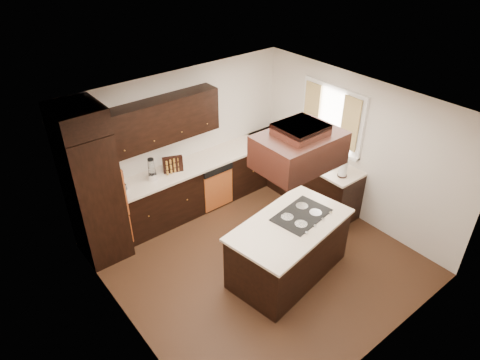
# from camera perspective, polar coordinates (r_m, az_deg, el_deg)

# --- Properties ---
(floor) EXTENTS (4.20, 4.20, 0.02)m
(floor) POSITION_cam_1_polar(r_m,az_deg,el_deg) (6.82, 2.55, -10.68)
(floor) COLOR #52321D
(floor) RESTS_ON ground
(ceiling) EXTENTS (4.20, 4.20, 0.02)m
(ceiling) POSITION_cam_1_polar(r_m,az_deg,el_deg) (5.42, 3.19, 9.14)
(ceiling) COLOR white
(ceiling) RESTS_ON ground
(wall_back) EXTENTS (4.20, 0.02, 2.50)m
(wall_back) POSITION_cam_1_polar(r_m,az_deg,el_deg) (7.50, -7.87, 5.23)
(wall_back) COLOR silver
(wall_back) RESTS_ON ground
(wall_front) EXTENTS (4.20, 0.02, 2.50)m
(wall_front) POSITION_cam_1_polar(r_m,az_deg,el_deg) (5.02, 19.27, -12.50)
(wall_front) COLOR silver
(wall_front) RESTS_ON ground
(wall_left) EXTENTS (0.02, 4.20, 2.50)m
(wall_left) POSITION_cam_1_polar(r_m,az_deg,el_deg) (5.17, -15.37, -10.17)
(wall_left) COLOR silver
(wall_left) RESTS_ON ground
(wall_right) EXTENTS (0.02, 4.20, 2.50)m
(wall_right) POSITION_cam_1_polar(r_m,az_deg,el_deg) (7.41, 15.25, 3.95)
(wall_right) COLOR silver
(wall_right) RESTS_ON ground
(oven_column) EXTENTS (0.65, 0.75, 2.12)m
(oven_column) POSITION_cam_1_polar(r_m,az_deg,el_deg) (6.66, -18.87, -2.10)
(oven_column) COLOR black
(oven_column) RESTS_ON floor
(wall_oven_face) EXTENTS (0.05, 0.62, 0.78)m
(wall_oven_face) POSITION_cam_1_polar(r_m,az_deg,el_deg) (6.72, -16.25, -0.64)
(wall_oven_face) COLOR #C35F2A
(wall_oven_face) RESTS_ON oven_column
(base_cabinets_back) EXTENTS (2.93, 0.60, 0.88)m
(base_cabinets_back) POSITION_cam_1_polar(r_m,az_deg,el_deg) (7.70, -5.98, -0.87)
(base_cabinets_back) COLOR black
(base_cabinets_back) RESTS_ON floor
(base_cabinets_right) EXTENTS (0.60, 2.40, 0.88)m
(base_cabinets_right) POSITION_cam_1_polar(r_m,az_deg,el_deg) (8.07, 8.10, 0.71)
(base_cabinets_right) COLOR black
(base_cabinets_right) RESTS_ON floor
(countertop_back) EXTENTS (2.93, 0.63, 0.04)m
(countertop_back) POSITION_cam_1_polar(r_m,az_deg,el_deg) (7.44, -6.12, 2.04)
(countertop_back) COLOR #F2DFC4
(countertop_back) RESTS_ON base_cabinets_back
(countertop_right) EXTENTS (0.63, 2.40, 0.04)m
(countertop_right) POSITION_cam_1_polar(r_m,az_deg,el_deg) (7.83, 8.28, 3.53)
(countertop_right) COLOR #F2DFC4
(countertop_right) RESTS_ON base_cabinets_right
(upper_cabinets) EXTENTS (2.00, 0.34, 0.72)m
(upper_cabinets) POSITION_cam_1_polar(r_m,az_deg,el_deg) (6.93, -10.45, 7.76)
(upper_cabinets) COLOR black
(upper_cabinets) RESTS_ON wall_back
(dishwasher_front) EXTENTS (0.60, 0.05, 0.72)m
(dishwasher_front) POSITION_cam_1_polar(r_m,az_deg,el_deg) (7.65, -2.91, -1.34)
(dishwasher_front) COLOR #C35F2A
(dishwasher_front) RESTS_ON floor
(window_frame) EXTENTS (0.06, 1.32, 1.12)m
(window_frame) POSITION_cam_1_polar(r_m,az_deg,el_deg) (7.50, 12.19, 8.16)
(window_frame) COLOR white
(window_frame) RESTS_ON wall_right
(window_pane) EXTENTS (0.00, 1.20, 1.00)m
(window_pane) POSITION_cam_1_polar(r_m,az_deg,el_deg) (7.52, 12.33, 8.21)
(window_pane) COLOR white
(window_pane) RESTS_ON wall_right
(curtain_left) EXTENTS (0.02, 0.34, 0.90)m
(curtain_left) POSITION_cam_1_polar(r_m,az_deg,el_deg) (7.20, 14.45, 7.26)
(curtain_left) COLOR beige
(curtain_left) RESTS_ON wall_right
(curtain_right) EXTENTS (0.02, 0.34, 0.90)m
(curtain_right) POSITION_cam_1_polar(r_m,az_deg,el_deg) (7.68, 9.56, 9.46)
(curtain_right) COLOR beige
(curtain_right) RESTS_ON wall_right
(sink_rim) EXTENTS (0.52, 0.84, 0.01)m
(sink_rim) POSITION_cam_1_polar(r_m,az_deg,el_deg) (7.63, 10.25, 2.71)
(sink_rim) COLOR silver
(sink_rim) RESTS_ON countertop_right
(island) EXTENTS (1.87, 1.21, 0.88)m
(island) POSITION_cam_1_polar(r_m,az_deg,el_deg) (6.36, 6.47, -9.20)
(island) COLOR black
(island) RESTS_ON floor
(island_top) EXTENTS (1.94, 1.28, 0.04)m
(island_top) POSITION_cam_1_polar(r_m,az_deg,el_deg) (6.07, 6.73, -5.96)
(island_top) COLOR #F2DFC4
(island_top) RESTS_ON island
(cooktop) EXTENTS (0.90, 0.67, 0.01)m
(cooktop) POSITION_cam_1_polar(r_m,az_deg,el_deg) (6.23, 8.20, -4.63)
(cooktop) COLOR black
(cooktop) RESTS_ON island_top
(range_hood) EXTENTS (1.05, 0.72, 0.42)m
(range_hood) POSITION_cam_1_polar(r_m,az_deg,el_deg) (5.28, 7.86, 4.00)
(range_hood) COLOR black
(range_hood) RESTS_ON ceiling
(hood_duct) EXTENTS (0.55, 0.50, 0.13)m
(hood_duct) POSITION_cam_1_polar(r_m,az_deg,el_deg) (5.16, 8.08, 6.69)
(hood_duct) COLOR black
(hood_duct) RESTS_ON ceiling
(blender_base) EXTENTS (0.15, 0.15, 0.10)m
(blender_base) POSITION_cam_1_polar(r_m,az_deg,el_deg) (7.08, -11.56, 0.45)
(blender_base) COLOR silver
(blender_base) RESTS_ON countertop_back
(blender_pitcher) EXTENTS (0.13, 0.13, 0.26)m
(blender_pitcher) POSITION_cam_1_polar(r_m,az_deg,el_deg) (6.99, -11.72, 1.69)
(blender_pitcher) COLOR silver
(blender_pitcher) RESTS_ON blender_base
(spice_rack) EXTENTS (0.34, 0.20, 0.28)m
(spice_rack) POSITION_cam_1_polar(r_m,az_deg,el_deg) (7.19, -8.95, 2.08)
(spice_rack) COLOR black
(spice_rack) RESTS_ON countertop_back
(mixing_bowl) EXTENTS (0.29, 0.29, 0.06)m
(mixing_bowl) POSITION_cam_1_polar(r_m,az_deg,el_deg) (6.90, -15.71, -1.32)
(mixing_bowl) COLOR white
(mixing_bowl) RESTS_ON countertop_back
(soap_bottle) EXTENTS (0.11, 0.11, 0.20)m
(soap_bottle) POSITION_cam_1_polar(r_m,az_deg,el_deg) (7.96, 6.65, 5.15)
(soap_bottle) COLOR white
(soap_bottle) RESTS_ON countertop_right
(paper_towel) EXTENTS (0.15, 0.15, 0.30)m
(paper_towel) POSITION_cam_1_polar(r_m,az_deg,el_deg) (7.17, 13.58, 1.50)
(paper_towel) COLOR white
(paper_towel) RESTS_ON countertop_right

